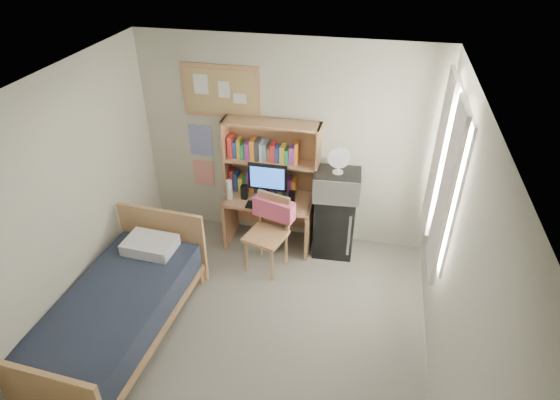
% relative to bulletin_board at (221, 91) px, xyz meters
% --- Properties ---
extents(floor, '(3.60, 4.20, 0.02)m').
position_rel_bulletin_board_xyz_m(floor, '(0.78, -2.08, -1.93)').
color(floor, gray).
rests_on(floor, ground).
extents(ceiling, '(3.60, 4.20, 0.02)m').
position_rel_bulletin_board_xyz_m(ceiling, '(0.78, -2.08, 0.68)').
color(ceiling, silver).
rests_on(ceiling, wall_back).
extents(wall_back, '(3.60, 0.04, 2.60)m').
position_rel_bulletin_board_xyz_m(wall_back, '(0.78, 0.02, -0.62)').
color(wall_back, beige).
rests_on(wall_back, floor).
extents(wall_left, '(0.04, 4.20, 2.60)m').
position_rel_bulletin_board_xyz_m(wall_left, '(-1.02, -2.08, -0.62)').
color(wall_left, beige).
rests_on(wall_left, floor).
extents(wall_right, '(0.04, 4.20, 2.60)m').
position_rel_bulletin_board_xyz_m(wall_right, '(2.58, -2.08, -0.62)').
color(wall_right, beige).
rests_on(wall_right, floor).
extents(window_unit, '(0.10, 1.40, 1.70)m').
position_rel_bulletin_board_xyz_m(window_unit, '(2.53, -0.88, -0.32)').
color(window_unit, white).
rests_on(window_unit, wall_right).
extents(curtain_left, '(0.04, 0.55, 1.70)m').
position_rel_bulletin_board_xyz_m(curtain_left, '(2.50, -1.28, -0.32)').
color(curtain_left, white).
rests_on(curtain_left, wall_right).
extents(curtain_right, '(0.04, 0.55, 1.70)m').
position_rel_bulletin_board_xyz_m(curtain_right, '(2.50, -0.48, -0.32)').
color(curtain_right, white).
rests_on(curtain_right, wall_right).
extents(bulletin_board, '(0.94, 0.03, 0.64)m').
position_rel_bulletin_board_xyz_m(bulletin_board, '(0.00, 0.00, 0.00)').
color(bulletin_board, tan).
rests_on(bulletin_board, wall_back).
extents(poster_wave, '(0.30, 0.01, 0.42)m').
position_rel_bulletin_board_xyz_m(poster_wave, '(-0.32, 0.01, -0.67)').
color(poster_wave, '#2A3BAA').
rests_on(poster_wave, wall_back).
extents(poster_japan, '(0.28, 0.01, 0.36)m').
position_rel_bulletin_board_xyz_m(poster_japan, '(-0.32, 0.01, -1.14)').
color(poster_japan, red).
rests_on(poster_japan, wall_back).
extents(desk, '(1.10, 0.56, 0.68)m').
position_rel_bulletin_board_xyz_m(desk, '(0.63, -0.28, -1.58)').
color(desk, tan).
rests_on(desk, floor).
extents(desk_chair, '(0.59, 0.59, 0.96)m').
position_rel_bulletin_board_xyz_m(desk_chair, '(0.71, -0.77, -1.44)').
color(desk_chair, tan).
rests_on(desk_chair, floor).
extents(mini_fridge, '(0.51, 0.51, 0.82)m').
position_rel_bulletin_board_xyz_m(mini_fridge, '(1.46, -0.25, -1.51)').
color(mini_fridge, black).
rests_on(mini_fridge, floor).
extents(bed, '(1.12, 2.07, 0.55)m').
position_rel_bulletin_board_xyz_m(bed, '(-0.50, -2.14, -1.64)').
color(bed, black).
rests_on(bed, floor).
extents(hutch, '(1.18, 0.31, 0.96)m').
position_rel_bulletin_board_xyz_m(hutch, '(0.64, -0.13, -0.76)').
color(hutch, tan).
rests_on(hutch, desk).
extents(monitor, '(0.48, 0.04, 0.51)m').
position_rel_bulletin_board_xyz_m(monitor, '(0.63, -0.34, -0.98)').
color(monitor, black).
rests_on(monitor, desk).
extents(keyboard, '(0.47, 0.15, 0.02)m').
position_rel_bulletin_board_xyz_m(keyboard, '(0.63, -0.48, -1.23)').
color(keyboard, black).
rests_on(keyboard, desk).
extents(speaker_left, '(0.08, 0.08, 0.18)m').
position_rel_bulletin_board_xyz_m(speaker_left, '(0.33, -0.34, -1.15)').
color(speaker_left, black).
rests_on(speaker_left, desk).
extents(speaker_right, '(0.07, 0.07, 0.18)m').
position_rel_bulletin_board_xyz_m(speaker_right, '(0.93, -0.35, -1.15)').
color(speaker_right, black).
rests_on(speaker_right, desk).
extents(water_bottle, '(0.07, 0.07, 0.25)m').
position_rel_bulletin_board_xyz_m(water_bottle, '(0.15, -0.38, -1.11)').
color(water_bottle, white).
rests_on(water_bottle, desk).
extents(hoodie, '(0.53, 0.29, 0.24)m').
position_rel_bulletin_board_xyz_m(hoodie, '(0.76, -0.58, -1.18)').
color(hoodie, '#DE5477').
rests_on(hoodie, desk_chair).
extents(microwave, '(0.57, 0.45, 0.32)m').
position_rel_bulletin_board_xyz_m(microwave, '(1.46, -0.27, -0.94)').
color(microwave, silver).
rests_on(microwave, mini_fridge).
extents(desk_fan, '(0.27, 0.27, 0.31)m').
position_rel_bulletin_board_xyz_m(desk_fan, '(1.46, -0.27, -0.62)').
color(desk_fan, white).
rests_on(desk_fan, microwave).
extents(pillow, '(0.57, 0.41, 0.13)m').
position_rel_bulletin_board_xyz_m(pillow, '(-0.45, -1.39, -1.30)').
color(pillow, white).
rests_on(pillow, bed).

